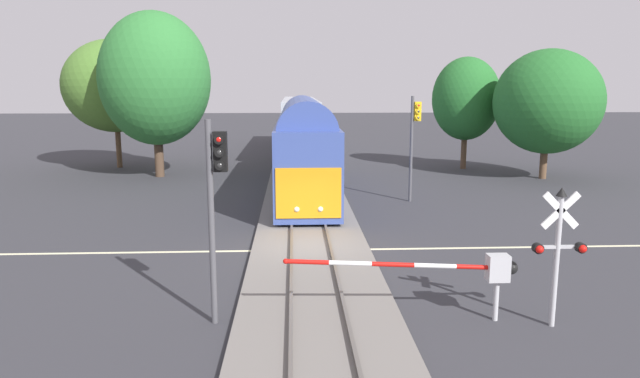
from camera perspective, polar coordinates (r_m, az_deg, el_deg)
ground_plane at (r=21.56m, az=-0.95°, el=-6.17°), size 220.00×220.00×0.00m
road_centre_stripe at (r=21.56m, az=-0.95°, el=-6.16°), size 44.00×0.20×0.01m
railway_track at (r=21.53m, az=-0.95°, el=-5.93°), size 4.40×80.00×0.32m
commuter_train at (r=42.57m, az=-1.87°, el=5.84°), size 3.04×41.26×5.16m
crossing_gate_near at (r=15.41m, az=14.93°, el=-7.80°), size 6.13×0.40×1.80m
crossing_signal_mast at (r=15.52m, az=22.87°, el=-5.02°), size 1.36×0.44×3.65m
traffic_signal_median at (r=14.47m, az=-10.46°, el=-0.04°), size 0.53×0.38×5.32m
traffic_signal_far_side at (r=30.39m, az=9.47°, el=5.73°), size 0.53×0.38×5.60m
oak_behind_train at (r=39.87m, az=-16.25°, el=10.58°), size 7.30×7.30×10.98m
pine_left_background at (r=45.41m, az=-19.94°, el=9.71°), size 7.50×7.50×9.53m
maple_right_background at (r=40.38m, az=21.93°, el=8.14°), size 6.97×6.97×8.51m
oak_far_right at (r=43.47m, az=14.48°, el=8.77°), size 4.95×4.95×8.22m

